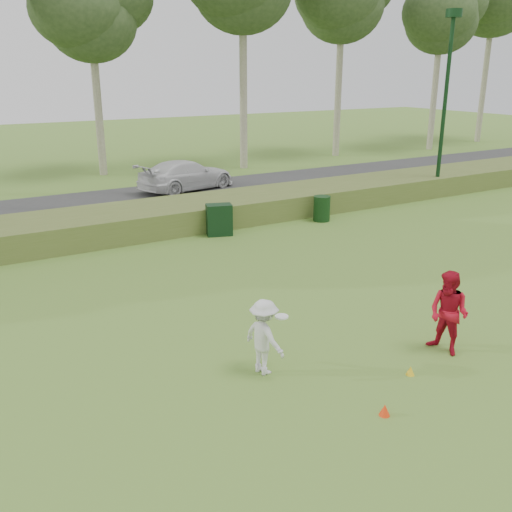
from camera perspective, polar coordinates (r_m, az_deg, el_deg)
ground at (r=11.70m, az=10.16°, el=-11.41°), size 120.00×120.00×0.00m
reed_strip at (r=21.41m, az=-10.92°, el=3.63°), size 80.00×3.00×0.90m
park_road at (r=26.15m, az=-14.62°, el=5.06°), size 80.00×6.00×0.06m
lamp_post at (r=27.91m, az=18.66°, el=17.06°), size 0.70×0.70×8.18m
tree_4 at (r=33.41m, az=-16.27°, el=22.50°), size 6.24×6.24×11.50m
tree_7 at (r=44.87m, az=18.09°, el=22.05°), size 6.50×6.50×12.50m
player_white at (r=11.19m, az=0.82°, el=-8.09°), size 0.92×1.09×1.54m
player_red at (r=12.55m, az=18.71°, el=-5.43°), size 0.82×0.98×1.80m
cone_orange at (r=10.47m, az=12.75°, el=-14.79°), size 0.19×0.19×0.21m
cone_yellow at (r=11.81m, az=15.18°, el=-11.00°), size 0.17×0.17×0.19m
utility_cabinet at (r=20.54m, az=-3.71°, el=3.64°), size 1.03×0.81×1.13m
trash_bin at (r=22.62m, az=6.59°, el=4.74°), size 0.81×0.81×0.99m
car_right at (r=28.28m, az=-6.97°, el=8.04°), size 5.32×3.17×1.45m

